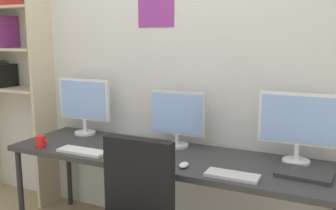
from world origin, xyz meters
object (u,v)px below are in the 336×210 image
(monitor_right, at_px, (298,124))
(computer_mouse, at_px, (184,165))
(monitor_left, at_px, (84,103))
(keyboard_left, at_px, (82,151))
(coffee_mug, at_px, (41,142))
(bookshelf, at_px, (3,55))
(desk, at_px, (165,160))
(keyboard_right, at_px, (232,175))
(monitor_center, at_px, (177,117))
(laptop_closed, at_px, (304,174))

(monitor_right, xyz_separation_m, computer_mouse, (-0.64, -0.41, -0.25))
(monitor_left, relative_size, keyboard_left, 1.34)
(computer_mouse, xyz_separation_m, coffee_mug, (-1.16, -0.06, 0.03))
(monitor_left, height_order, monitor_right, monitor_left)
(computer_mouse, bearing_deg, coffee_mug, -176.98)
(bookshelf, height_order, keyboard_left, bookshelf)
(desk, relative_size, keyboard_right, 7.43)
(monitor_right, xyz_separation_m, coffee_mug, (-1.80, -0.47, -0.22))
(monitor_center, bearing_deg, bookshelf, 179.41)
(bookshelf, xyz_separation_m, computer_mouse, (2.06, -0.43, -0.64))
(keyboard_left, bearing_deg, desk, 22.33)
(monitor_left, bearing_deg, desk, -13.66)
(bookshelf, height_order, monitor_left, bookshelf)
(monitor_center, distance_m, keyboard_right, 0.75)
(bookshelf, bearing_deg, keyboard_left, -20.05)
(computer_mouse, bearing_deg, keyboard_left, -177.73)
(monitor_right, distance_m, computer_mouse, 0.80)
(desk, height_order, laptop_closed, laptop_closed)
(desk, height_order, computer_mouse, computer_mouse)
(coffee_mug, bearing_deg, monitor_center, 27.04)
(monitor_center, distance_m, computer_mouse, 0.52)
(monitor_right, bearing_deg, keyboard_right, -125.31)
(monitor_center, bearing_deg, computer_mouse, -60.58)
(desk, distance_m, monitor_right, 0.95)
(monitor_right, bearing_deg, computer_mouse, -147.36)
(bookshelf, xyz_separation_m, monitor_center, (1.82, -0.02, -0.43))
(bookshelf, distance_m, monitor_left, 1.03)
(bookshelf, xyz_separation_m, monitor_right, (2.70, -0.02, -0.39))
(monitor_left, xyz_separation_m, coffee_mug, (-0.05, -0.47, -0.23))
(monitor_left, xyz_separation_m, monitor_center, (0.87, -0.00, -0.04))
(desk, xyz_separation_m, monitor_center, (0.00, 0.21, 0.28))
(monitor_left, bearing_deg, computer_mouse, -20.40)
(coffee_mug, bearing_deg, monitor_right, 14.71)
(monitor_left, relative_size, monitor_right, 0.96)
(bookshelf, relative_size, monitor_center, 4.78)
(bookshelf, xyz_separation_m, keyboard_left, (1.26, -0.46, -0.65))
(keyboard_right, height_order, laptop_closed, laptop_closed)
(monitor_left, bearing_deg, keyboard_left, -54.69)
(monitor_left, distance_m, laptop_closed, 1.86)
(monitor_center, bearing_deg, laptop_closed, -13.83)
(desk, relative_size, monitor_right, 4.59)
(monitor_right, relative_size, keyboard_right, 1.62)
(desk, relative_size, computer_mouse, 24.86)
(monitor_right, bearing_deg, bookshelf, 179.60)
(monitor_left, distance_m, keyboard_left, 0.60)
(keyboard_left, relative_size, computer_mouse, 3.90)
(desk, distance_m, keyboard_left, 0.61)
(keyboard_right, relative_size, computer_mouse, 3.35)
(monitor_right, relative_size, computer_mouse, 5.42)
(monitor_right, height_order, keyboard_left, monitor_right)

